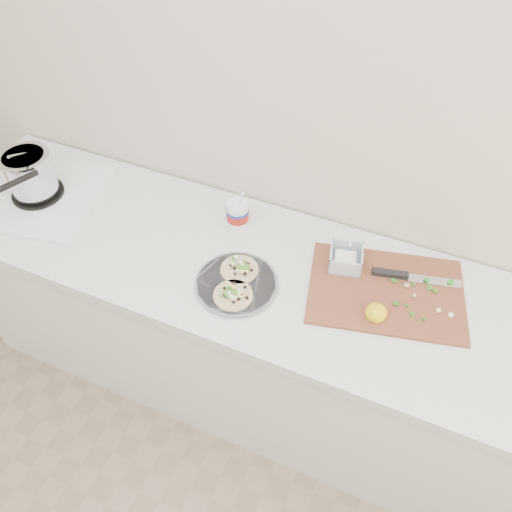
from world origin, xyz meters
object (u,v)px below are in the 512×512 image
at_px(stove, 33,181).
at_px(tub, 238,211).
at_px(taco_plate, 236,282).
at_px(cutboard, 383,285).

height_order(stove, tub, stove).
height_order(taco_plate, cutboard, cutboard).
bearing_deg(cutboard, taco_plate, -171.23).
relative_size(stove, taco_plate, 2.01).
bearing_deg(tub, taco_plate, -66.86).
xyz_separation_m(tub, cutboard, (0.58, -0.10, -0.04)).
bearing_deg(tub, stove, -167.74).
xyz_separation_m(stove, cutboard, (1.38, 0.08, -0.06)).
bearing_deg(cutboard, stove, 170.53).
distance_m(taco_plate, tub, 0.31).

